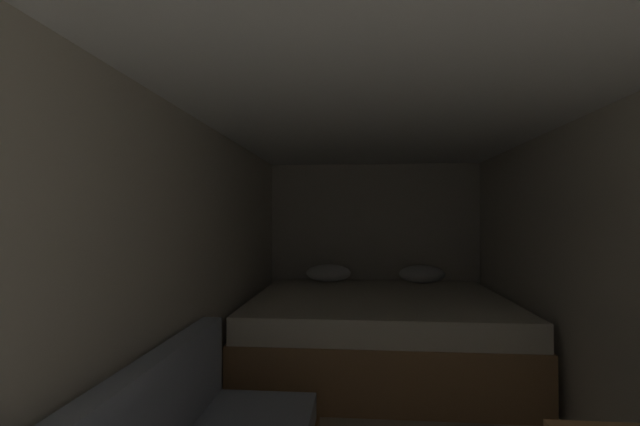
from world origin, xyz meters
TOP-DOWN VIEW (x-y plane):
  - wall_back at (0.00, 4.53)m, footprint 2.48×0.05m
  - wall_left at (-1.22, 1.89)m, footprint 0.05×5.23m
  - wall_right at (1.22, 1.89)m, footprint 0.05×5.23m
  - ceiling_slab at (0.00, 1.89)m, footprint 2.48×5.23m
  - bed at (0.00, 3.47)m, footprint 2.26×2.00m

SIDE VIEW (x-z plane):
  - bed at x=0.00m, z-range -0.09..0.77m
  - wall_back at x=0.00m, z-range 0.00..1.99m
  - wall_left at x=-1.22m, z-range 0.00..1.99m
  - wall_right at x=1.22m, z-range 0.00..1.99m
  - ceiling_slab at x=0.00m, z-range 1.99..2.04m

